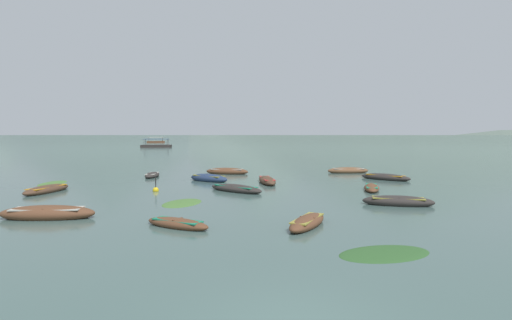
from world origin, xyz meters
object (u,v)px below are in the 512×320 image
(rowboat_4, at_px, (372,188))
(rowboat_5, at_px, (47,189))
(rowboat_3, at_px, (385,177))
(rowboat_6, at_px, (348,171))
(rowboat_10, at_px, (307,222))
(ferry_1, at_px, (156,142))
(rowboat_9, at_px, (152,175))
(rowboat_12, at_px, (47,213))
(rowboat_1, at_px, (177,224))
(mooring_buoy, at_px, (156,190))
(rowboat_0, at_px, (267,181))
(rowboat_11, at_px, (209,178))
(rowboat_7, at_px, (398,201))
(ferry_0, at_px, (156,146))
(rowboat_2, at_px, (227,171))
(rowboat_8, at_px, (236,189))

(rowboat_4, xyz_separation_m, rowboat_5, (-21.40, 0.40, 0.03))
(rowboat_3, xyz_separation_m, rowboat_6, (-1.40, 5.76, 0.02))
(rowboat_10, height_order, ferry_1, ferry_1)
(rowboat_4, relative_size, rowboat_9, 1.14)
(rowboat_12, bearing_deg, rowboat_1, -18.93)
(rowboat_10, xyz_separation_m, mooring_buoy, (-8.06, 10.42, -0.07))
(rowboat_0, distance_m, rowboat_11, 4.82)
(rowboat_3, height_order, rowboat_10, rowboat_3)
(rowboat_5, bearing_deg, rowboat_12, -65.75)
(rowboat_10, bearing_deg, rowboat_7, 37.69)
(rowboat_4, xyz_separation_m, ferry_1, (-40.09, 139.44, 0.30))
(ferry_0, relative_size, ferry_1, 1.08)
(rowboat_10, bearing_deg, rowboat_3, 58.77)
(rowboat_6, bearing_deg, rowboat_2, -179.22)
(rowboat_4, height_order, rowboat_5, rowboat_5)
(rowboat_11, distance_m, ferry_1, 136.70)
(rowboat_9, distance_m, ferry_0, 76.22)
(rowboat_0, xyz_separation_m, rowboat_9, (-9.66, 4.91, -0.03))
(rowboat_3, height_order, rowboat_4, rowboat_3)
(rowboat_7, xyz_separation_m, ferry_1, (-39.48, 145.06, 0.25))
(rowboat_6, distance_m, rowboat_9, 18.42)
(rowboat_9, relative_size, rowboat_12, 0.74)
(rowboat_3, relative_size, rowboat_9, 1.25)
(rowboat_12, bearing_deg, rowboat_4, 23.69)
(rowboat_1, distance_m, rowboat_11, 15.68)
(rowboat_11, height_order, ferry_0, ferry_0)
(rowboat_2, bearing_deg, rowboat_1, -95.01)
(rowboat_0, bearing_deg, mooring_buoy, -153.31)
(rowboat_1, distance_m, rowboat_12, 6.39)
(rowboat_1, height_order, rowboat_6, rowboat_6)
(ferry_1, bearing_deg, rowboat_5, -82.35)
(rowboat_5, xyz_separation_m, rowboat_11, (10.17, 5.43, 0.04))
(rowboat_1, bearing_deg, mooring_buoy, 105.07)
(rowboat_7, xyz_separation_m, ferry_0, (-29.10, 89.82, 0.25))
(rowboat_0, bearing_deg, rowboat_1, -109.49)
(rowboat_9, distance_m, rowboat_12, 16.99)
(rowboat_10, distance_m, rowboat_12, 11.58)
(rowboat_0, distance_m, rowboat_4, 7.92)
(rowboat_10, bearing_deg, rowboat_12, 168.61)
(rowboat_0, xyz_separation_m, rowboat_3, (9.99, 1.64, 0.00))
(rowboat_1, height_order, ferry_0, ferry_0)
(rowboat_10, bearing_deg, mooring_buoy, 127.70)
(rowboat_1, bearing_deg, rowboat_5, 133.52)
(rowboat_9, xyz_separation_m, rowboat_11, (5.11, -3.33, 0.06))
(rowboat_1, xyz_separation_m, rowboat_11, (0.44, 15.67, 0.08))
(rowboat_2, xyz_separation_m, rowboat_11, (-1.43, -5.66, 0.00))
(rowboat_4, distance_m, ferry_1, 145.09)
(rowboat_5, relative_size, rowboat_8, 1.04)
(rowboat_5, distance_m, rowboat_10, 18.32)
(rowboat_5, bearing_deg, rowboat_9, 59.98)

